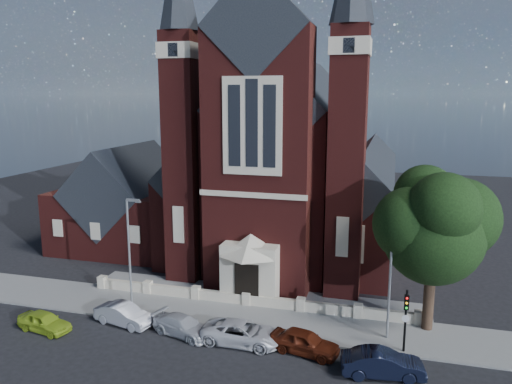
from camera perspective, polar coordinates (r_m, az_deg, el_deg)
ground at (r=45.15m, az=2.08°, el=-8.62°), size 120.00×120.00×0.00m
pavement_strip at (r=35.79m, az=-1.99°, el=-14.10°), size 60.00×5.00×0.12m
forecourt_paving at (r=39.29m, az=-0.19°, el=-11.71°), size 26.00×3.00×0.14m
forecourt_wall at (r=37.52m, az=-1.05°, el=-12.85°), size 24.00×0.40×0.90m
church at (r=50.75m, az=4.25°, el=3.10°), size 20.01×34.90×29.20m
parish_hall at (r=52.54m, az=-14.31°, el=-1.57°), size 12.00×12.20×10.24m
street_tree at (r=33.21m, az=19.85°, el=-4.01°), size 6.40×6.60×10.70m
street_lamp_left at (r=36.74m, az=-14.20°, el=-6.08°), size 1.16×0.22×8.09m
street_lamp_right at (r=32.15m, az=15.28°, el=-8.63°), size 1.16×0.22×8.09m
traffic_signal at (r=31.45m, az=16.76°, el=-13.13°), size 0.28×0.42×4.00m
car_lime_van at (r=36.39m, az=-23.03°, el=-13.47°), size 3.99×2.15×1.29m
car_silver_a at (r=35.60m, az=-14.85°, el=-13.39°), size 4.44×2.34×1.39m
car_silver_b at (r=33.48m, az=-8.35°, el=-14.90°), size 4.62×2.93×1.25m
car_white_suv at (r=32.14m, az=-1.60°, el=-15.79°), size 5.10×2.41×1.41m
car_dark_red at (r=31.20m, az=5.59°, el=-16.69°), size 4.48×2.58×1.43m
car_navy at (r=29.70m, az=14.28°, el=-18.48°), size 4.71×2.29×1.49m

